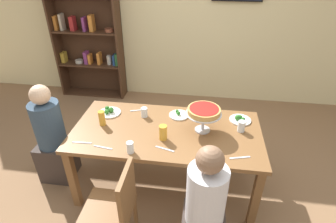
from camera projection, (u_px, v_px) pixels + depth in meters
The scene contains 21 objects.
ground_plane at pixel (167, 183), 3.04m from camera, with size 12.00×12.00×0.00m, color #846042.
rear_partition at pixel (187, 13), 4.16m from camera, with size 8.00×0.12×2.80m, color beige.
dining_table at pixel (167, 136), 2.69m from camera, with size 1.84×0.92×0.74m.
bookshelf at pixel (87, 29), 4.33m from camera, with size 1.10×0.30×2.21m.
diner_head_west at pixel (53, 141), 2.91m from camera, with size 0.34×0.34×1.15m.
diner_near_right at pixel (204, 214), 2.11m from camera, with size 0.34×0.34×1.15m.
chair_near_left at pixel (115, 206), 2.18m from camera, with size 0.40×0.40×0.87m.
deep_dish_pizza_stand at pixel (204, 112), 2.54m from camera, with size 0.34×0.34×0.25m.
salad_plate_near_diner at pixel (179, 115), 2.87m from camera, with size 0.21×0.21×0.05m.
salad_plate_far_diner at pixel (110, 112), 2.90m from camera, with size 0.23×0.23×0.07m.
salad_plate_spare at pixel (240, 119), 2.78m from camera, with size 0.22×0.22×0.07m.
beer_glass_amber_tall at pixel (102, 118), 2.68m from camera, with size 0.06×0.06×0.15m, color gold.
beer_glass_amber_short at pixel (163, 133), 2.49m from camera, with size 0.08×0.08×0.15m, color gold.
water_glass_clear_near at pixel (130, 147), 2.33m from camera, with size 0.06×0.06×0.11m, color white.
water_glass_clear_far at pixel (241, 126), 2.60m from camera, with size 0.07×0.07×0.11m, color white.
water_glass_clear_spare at pixel (144, 112), 2.83m from camera, with size 0.07×0.07×0.10m, color white.
cutlery_fork_near at pixel (240, 158), 2.30m from camera, with size 0.18×0.02×0.01m, color silver.
cutlery_knife_near at pixel (103, 147), 2.41m from camera, with size 0.18×0.02×0.01m, color silver.
cutlery_fork_far at pixel (165, 149), 2.40m from camera, with size 0.18×0.02×0.01m, color silver.
cutlery_knife_far at pixel (138, 110), 2.96m from camera, with size 0.18×0.02×0.01m, color silver.
cutlery_spare_fork at pixel (82, 143), 2.47m from camera, with size 0.18×0.02×0.01m, color silver.
Camera 1 is at (0.32, -2.14, 2.28)m, focal length 28.89 mm.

